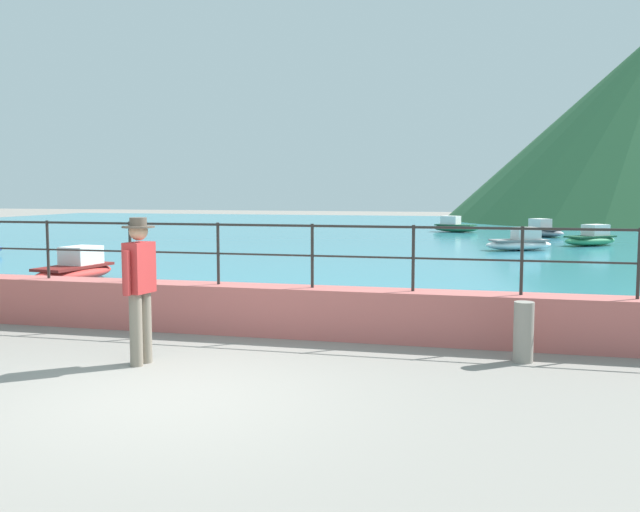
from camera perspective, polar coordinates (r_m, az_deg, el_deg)
name	(u,v)px	position (r m, az deg, el deg)	size (l,w,h in m)	color
ground_plane	(163,397)	(7.38, -12.60, -11.06)	(120.00, 120.00, 0.00)	gray
promenade_wall	(265,310)	(10.19, -4.49, -4.37)	(20.00, 0.56, 0.70)	#BC605B
railing	(264,243)	(10.07, -4.53, 1.02)	(18.44, 0.04, 0.90)	#282623
lake_water	(425,235)	(32.37, 8.48, 1.72)	(64.00, 44.32, 0.06)	teal
person_walking	(140,283)	(8.58, -14.38, -2.12)	(0.38, 0.56, 1.75)	slate
bollard	(524,332)	(8.87, 16.14, -5.92)	(0.24, 0.24, 0.73)	gray
boat_1	(520,242)	(24.37, 15.88, 1.08)	(2.46, 1.79, 0.76)	white
boat_2	(75,269)	(16.42, -19.18, -1.02)	(1.16, 2.39, 0.76)	red
boat_4	(591,238)	(27.22, 21.09, 1.35)	(2.32, 2.19, 0.76)	#338C59
boat_6	(543,230)	(31.81, 17.60, 1.99)	(2.07, 2.39, 0.76)	gray
boat_7	(454,226)	(34.21, 10.82, 2.37)	(2.47, 1.67, 0.76)	#338C59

